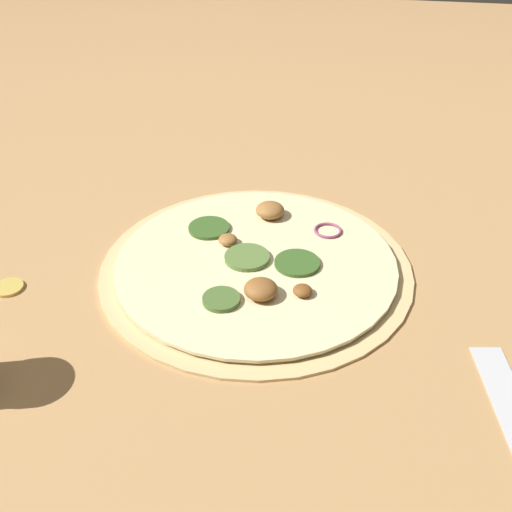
% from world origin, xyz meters
% --- Properties ---
extents(ground_plane, '(3.00, 3.00, 0.00)m').
position_xyz_m(ground_plane, '(0.00, 0.00, 0.00)').
color(ground_plane, tan).
extents(pizza, '(0.37, 0.37, 0.03)m').
position_xyz_m(pizza, '(-0.00, -0.00, 0.01)').
color(pizza, '#D6B77A').
rests_on(pizza, ground_plane).
extents(loose_cap, '(0.03, 0.03, 0.01)m').
position_xyz_m(loose_cap, '(0.27, 0.09, 0.00)').
color(loose_cap, gold).
rests_on(loose_cap, ground_plane).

